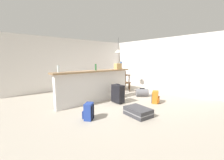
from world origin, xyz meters
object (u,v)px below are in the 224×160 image
at_px(pendant_lamp, 118,51).
at_px(backpack_blue, 89,112).
at_px(suitcase_upright_black, 118,94).
at_px(duffel_bag_grey, 142,93).
at_px(grocery_bag, 118,66).
at_px(bottle_green, 96,67).
at_px(suitcase_flat_charcoal, 138,112).
at_px(dining_chair_near_partition, 124,81).
at_px(bottle_clear, 58,69).
at_px(dining_chair_far_side, 110,78).
at_px(dining_table, 117,77).
at_px(backpack_orange, 156,97).
at_px(bottle_blue, 121,65).

distance_m(pendant_lamp, backpack_blue, 4.03).
bearing_deg(suitcase_upright_black, duffel_bag_grey, 1.34).
bearing_deg(grocery_bag, duffel_bag_grey, -32.11).
relative_size(bottle_green, suitcase_upright_black, 0.33).
bearing_deg(suitcase_flat_charcoal, backpack_blue, 150.60).
xyz_separation_m(dining_chair_near_partition, pendant_lamp, (0.04, 0.44, 1.37)).
relative_size(bottle_clear, dining_chair_far_side, 0.22).
height_order(grocery_bag, suitcase_upright_black, grocery_bag).
bearing_deg(backpack_blue, dining_chair_near_partition, 30.20).
bearing_deg(dining_table, backpack_orange, -101.36).
relative_size(suitcase_upright_black, backpack_orange, 1.60).
relative_size(suitcase_upright_black, duffel_bag_grey, 1.19).
height_order(pendant_lamp, backpack_blue, pendant_lamp).
distance_m(suitcase_flat_charcoal, backpack_blue, 1.31).
height_order(suitcase_upright_black, backpack_blue, suitcase_upright_black).
bearing_deg(grocery_bag, bottle_blue, 14.89).
xyz_separation_m(pendant_lamp, suitcase_flat_charcoal, (-1.83, -2.79, -1.77)).
bearing_deg(suitcase_flat_charcoal, pendant_lamp, 56.74).
xyz_separation_m(bottle_clear, suitcase_upright_black, (1.76, -0.66, -0.89)).
distance_m(pendant_lamp, suitcase_upright_black, 2.66).
relative_size(dining_chair_near_partition, suitcase_upright_black, 1.39).
relative_size(grocery_bag, backpack_orange, 0.62).
distance_m(dining_chair_near_partition, suitcase_flat_charcoal, 2.98).
relative_size(bottle_green, suitcase_flat_charcoal, 0.26).
bearing_deg(dining_chair_near_partition, backpack_blue, -149.80).
relative_size(dining_chair_far_side, duffel_bag_grey, 1.66).
relative_size(bottle_green, dining_chair_near_partition, 0.24).
relative_size(bottle_blue, dining_chair_near_partition, 0.31).
distance_m(suitcase_flat_charcoal, duffel_bag_grey, 2.13).
xyz_separation_m(bottle_clear, suitcase_flat_charcoal, (1.40, -1.86, -1.11)).
height_order(dining_chair_near_partition, duffel_bag_grey, dining_chair_near_partition).
distance_m(dining_chair_far_side, backpack_orange, 3.16).
height_order(dining_chair_far_side, suitcase_flat_charcoal, dining_chair_far_side).
relative_size(bottle_blue, dining_chair_far_side, 0.31).
height_order(pendant_lamp, backpack_orange, pendant_lamp).
relative_size(pendant_lamp, backpack_blue, 1.74).
relative_size(bottle_clear, suitcase_upright_black, 0.31).
distance_m(grocery_bag, suitcase_upright_black, 1.18).
relative_size(grocery_bag, suitcase_upright_black, 0.39).
xyz_separation_m(backpack_blue, duffel_bag_grey, (2.87, 0.59, -0.05)).
distance_m(bottle_blue, dining_chair_far_side, 1.93).
relative_size(dining_table, duffel_bag_grey, 1.96).
xyz_separation_m(dining_table, backpack_blue, (-2.98, -2.23, -0.44)).
xyz_separation_m(bottle_clear, bottle_green, (1.26, -0.07, 0.01)).
bearing_deg(dining_table, suitcase_upright_black, -131.57).
distance_m(bottle_clear, grocery_bag, 2.28).
relative_size(bottle_blue, grocery_bag, 1.11).
distance_m(bottle_blue, grocery_bag, 0.24).
distance_m(bottle_green, dining_chair_near_partition, 2.13).
distance_m(bottle_clear, bottle_green, 1.27).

